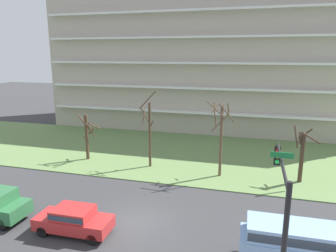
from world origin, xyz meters
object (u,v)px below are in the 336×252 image
tree_far_left (88,135)px  sedan_red_near_left (74,219)px  tree_center (221,134)px  tree_left (149,131)px  traffic_signal_mast (280,210)px  van_blue_center_left (296,244)px  tree_right (302,153)px

tree_far_left → sedan_red_near_left: bearing=-64.2°
tree_center → tree_left: bearing=174.3°
traffic_signal_mast → van_blue_center_left: bearing=67.0°
tree_center → sedan_red_near_left: 13.29m
tree_left → traffic_signal_mast: 17.40m
tree_center → traffic_signal_mast: bearing=-74.7°
tree_far_left → tree_left: 6.43m
tree_far_left → tree_center: size_ratio=0.70×
tree_left → tree_right: tree_left is taller
sedan_red_near_left → traffic_signal_mast: 11.65m
tree_center → traffic_signal_mast: size_ratio=1.02×
tree_right → sedan_red_near_left: size_ratio=1.04×
tree_center → traffic_signal_mast: 14.00m
tree_left → sedan_red_near_left: (-0.69, -11.51, -2.49)m
tree_far_left → traffic_signal_mast: bearing=-41.1°
tree_left → tree_right: bearing=-1.1°
tree_center → traffic_signal_mast: tree_center is taller
tree_far_left → van_blue_center_left: size_ratio=0.86×
tree_right → van_blue_center_left: bearing=-97.9°
sedan_red_near_left → van_blue_center_left: (11.92, 0.00, 0.52)m
tree_far_left → tree_right: size_ratio=0.98×
tree_left → sedan_red_near_left: size_ratio=1.55×
tree_center → tree_right: bearing=3.5°
tree_far_left → sedan_red_near_left: size_ratio=1.02×
tree_left → tree_right: 12.83m
tree_left → traffic_signal_mast: bearing=-54.4°
tree_center → tree_right: 6.50m
sedan_red_near_left → van_blue_center_left: 11.93m
tree_far_left → tree_center: bearing=-4.0°
tree_far_left → tree_right: bearing=-1.5°
tree_far_left → van_blue_center_left: tree_far_left is taller
tree_center → tree_right: (6.38, 0.39, -1.21)m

